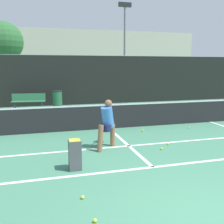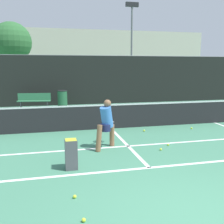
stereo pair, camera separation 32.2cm
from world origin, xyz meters
name	(u,v)px [view 1 (the left image)]	position (x,y,z in m)	size (l,w,h in m)	color
ground_plane	(212,219)	(0.00, 0.00, 0.00)	(100.00, 100.00, 0.00)	#427F60
court_baseline_near	(153,167)	(0.00, 2.23, 0.00)	(11.00, 0.10, 0.01)	white
court_service_line	(129,146)	(0.00, 3.97, 0.00)	(8.25, 0.10, 0.01)	white
court_center_mark	(126,143)	(0.00, 4.25, 0.00)	(0.10, 4.04, 0.01)	white
net	(109,115)	(0.00, 6.27, 0.51)	(11.09, 0.09, 1.07)	slate
fence_back	(81,80)	(0.00, 12.89, 1.50)	(24.00, 0.06, 3.01)	black
player_practicing	(107,122)	(-0.67, 3.96, 0.77)	(0.84, 1.08, 1.43)	#8C6042
tennis_ball_scattered_0	(162,149)	(0.79, 3.37, 0.03)	(0.07, 0.07, 0.07)	#D1E033
tennis_ball_scattered_1	(95,221)	(-1.78, 0.41, 0.03)	(0.07, 0.07, 0.07)	#D1E033
tennis_ball_scattered_2	(83,197)	(-1.85, 1.18, 0.03)	(0.07, 0.07, 0.07)	#D1E033
tennis_ball_scattered_3	(189,127)	(2.98, 5.48, 0.03)	(0.07, 0.07, 0.07)	#D1E033
tennis_ball_scattered_4	(143,130)	(1.09, 5.54, 0.03)	(0.07, 0.07, 0.07)	#D1E033
tennis_ball_scattered_5	(168,144)	(1.19, 3.73, 0.03)	(0.07, 0.07, 0.07)	#D1E033
ball_hopper	(75,154)	(-1.79, 2.60, 0.37)	(0.28, 0.28, 0.71)	#4C4C51
courtside_bench	(29,101)	(-3.12, 11.88, 0.48)	(1.84, 0.59, 0.86)	#33724C
trash_bin	(57,99)	(-1.55, 11.96, 0.49)	(0.57, 0.57, 0.98)	#28603D
parked_car	(32,91)	(-2.99, 15.70, 0.62)	(1.62, 4.07, 1.47)	maroon
floodlight_mast	(125,36)	(4.75, 18.87, 4.92)	(1.10, 0.24, 7.61)	slate
tree_west	(3,42)	(-5.46, 22.50, 4.47)	(3.56, 3.56, 6.27)	brown
building_far	(59,58)	(0.00, 30.83, 3.39)	(36.00, 2.40, 6.77)	beige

